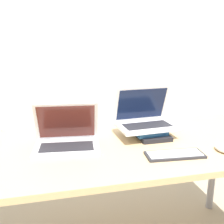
# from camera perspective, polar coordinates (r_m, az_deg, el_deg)

# --- Properties ---
(wall_back) EXTENTS (8.00, 0.05, 2.70)m
(wall_back) POSITION_cam_1_polar(r_m,az_deg,el_deg) (2.51, -5.82, 16.94)
(wall_back) COLOR silver
(wall_back) RESTS_ON ground_plane
(desk) EXTENTS (1.77, 0.78, 0.74)m
(desk) POSITION_cam_1_polar(r_m,az_deg,el_deg) (1.43, 1.56, -9.62)
(desk) COLOR tan
(desk) RESTS_ON ground_plane
(laptop_left) EXTENTS (0.35, 0.27, 0.23)m
(laptop_left) POSITION_cam_1_polar(r_m,az_deg,el_deg) (1.37, -9.81, -5.69)
(laptop_left) COLOR silver
(laptop_left) RESTS_ON desk
(book_stack) EXTENTS (0.20, 0.25, 0.06)m
(book_stack) POSITION_cam_1_polar(r_m,az_deg,el_deg) (1.53, 7.91, -4.10)
(book_stack) COLOR black
(book_stack) RESTS_ON desk
(laptop_on_books) EXTENTS (0.34, 0.25, 0.23)m
(laptop_on_books) POSITION_cam_1_polar(r_m,az_deg,el_deg) (1.50, 7.10, -1.38)
(laptop_on_books) COLOR silver
(laptop_on_books) RESTS_ON book_stack
(wireless_keyboard) EXTENTS (0.28, 0.13, 0.01)m
(wireless_keyboard) POSITION_cam_1_polar(r_m,az_deg,el_deg) (1.30, 13.50, -9.03)
(wireless_keyboard) COLOR #28282D
(wireless_keyboard) RESTS_ON desk
(mouse) EXTENTS (0.06, 0.10, 0.03)m
(mouse) POSITION_cam_1_polar(r_m,az_deg,el_deg) (1.42, 22.94, -7.28)
(mouse) COLOR white
(mouse) RESTS_ON desk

